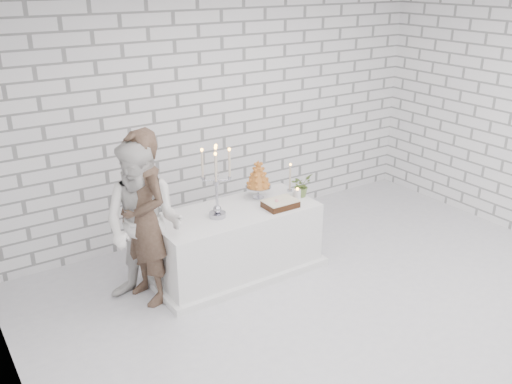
% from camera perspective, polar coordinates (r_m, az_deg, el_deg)
% --- Properties ---
extents(ground, '(6.00, 5.00, 0.01)m').
position_cam_1_polar(ground, '(5.73, 9.93, -11.93)').
color(ground, silver).
rests_on(ground, ground).
extents(wall_back, '(6.00, 0.01, 3.00)m').
position_cam_1_polar(wall_back, '(6.98, -3.37, 8.13)').
color(wall_back, white).
rests_on(wall_back, ground).
extents(wall_left, '(0.01, 5.00, 3.00)m').
position_cam_1_polar(wall_left, '(3.79, -24.15, -6.20)').
color(wall_left, white).
rests_on(wall_left, ground).
extents(cake_table, '(1.80, 0.80, 0.75)m').
position_cam_1_polar(cake_table, '(6.13, -2.08, -5.11)').
color(cake_table, white).
rests_on(cake_table, ground).
extents(groom, '(0.54, 0.72, 1.80)m').
position_cam_1_polar(groom, '(5.53, -11.49, -2.70)').
color(groom, '#402D21').
rests_on(groom, ground).
extents(bride, '(1.04, 1.05, 1.71)m').
position_cam_1_polar(bride, '(5.49, -11.49, -3.41)').
color(bride, white).
rests_on(bride, ground).
extents(candelabra, '(0.38, 0.38, 0.78)m').
position_cam_1_polar(candelabra, '(5.68, -4.10, 0.99)').
color(candelabra, '#A1A1AB').
rests_on(candelabra, cake_table).
extents(croquembouche, '(0.33, 0.33, 0.45)m').
position_cam_1_polar(croquembouche, '(6.21, 0.24, 1.33)').
color(croquembouche, '#9D541B').
rests_on(croquembouche, cake_table).
extents(chocolate_cake, '(0.36, 0.26, 0.08)m').
position_cam_1_polar(chocolate_cake, '(6.04, 2.53, -1.21)').
color(chocolate_cake, black).
rests_on(chocolate_cake, cake_table).
extents(pillar_candle, '(0.09, 0.09, 0.12)m').
position_cam_1_polar(pillar_candle, '(6.24, 4.27, -0.25)').
color(pillar_candle, white).
rests_on(pillar_candle, cake_table).
extents(extra_taper, '(0.07, 0.07, 0.32)m').
position_cam_1_polar(extra_taper, '(6.44, 3.54, 1.41)').
color(extra_taper, beige).
rests_on(extra_taper, cake_table).
extents(flowers, '(0.29, 0.27, 0.26)m').
position_cam_1_polar(flowers, '(6.32, 4.68, 0.71)').
color(flowers, '#386128').
rests_on(flowers, cake_table).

